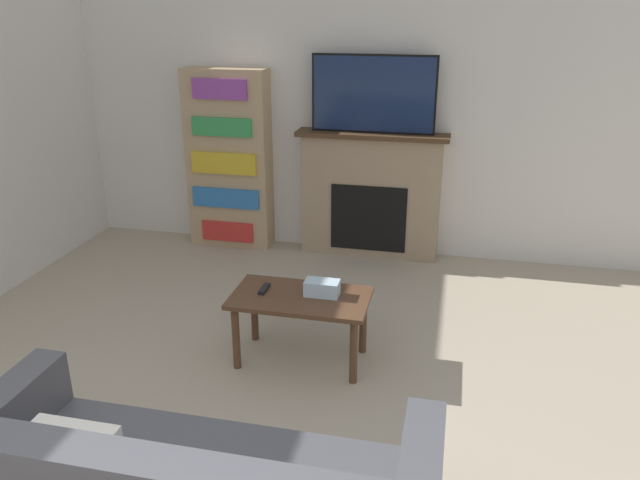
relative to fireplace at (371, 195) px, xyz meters
name	(u,v)px	position (x,y,z in m)	size (l,w,h in m)	color
wall_back	(357,107)	(-0.16, 0.14, 0.77)	(6.24, 0.06, 2.70)	silver
fireplace	(371,195)	(0.00, 0.00, 0.00)	(1.35, 0.28, 1.15)	tan
tv	(373,94)	(0.00, -0.02, 0.91)	(1.08, 0.03, 0.67)	black
coffee_table	(301,306)	(-0.16, -1.95, -0.18)	(0.89, 0.49, 0.47)	brown
tissue_box	(322,288)	(-0.03, -1.91, -0.06)	(0.22, 0.12, 0.10)	silver
remote_control	(264,289)	(-0.41, -1.92, -0.10)	(0.04, 0.15, 0.02)	black
bookshelf	(229,160)	(-1.35, -0.02, 0.26)	(0.78, 0.29, 1.68)	tan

